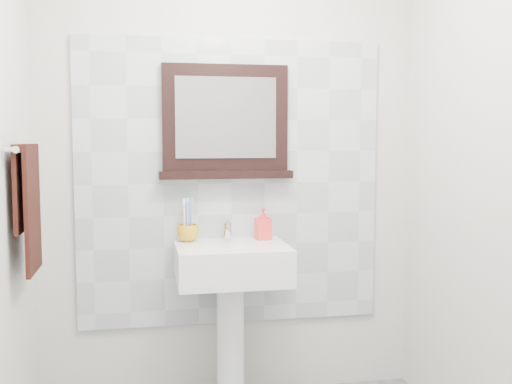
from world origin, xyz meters
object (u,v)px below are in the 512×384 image
(pedestal_sink, at_px, (232,281))
(framed_mirror, at_px, (225,124))
(hand_towel, at_px, (28,198))
(soap_dispenser, at_px, (263,224))
(toothbrush_cup, at_px, (188,233))

(pedestal_sink, bearing_deg, framed_mirror, 90.44)
(pedestal_sink, bearing_deg, hand_towel, -165.45)
(pedestal_sink, height_order, framed_mirror, framed_mirror)
(soap_dispenser, distance_m, framed_mirror, 0.55)
(toothbrush_cup, distance_m, framed_mirror, 0.59)
(soap_dispenser, distance_m, hand_towel, 1.17)
(toothbrush_cup, xyz_separation_m, hand_towel, (-0.70, -0.37, 0.23))
(pedestal_sink, distance_m, toothbrush_cup, 0.33)
(hand_towel, bearing_deg, soap_dispenser, 18.06)
(framed_mirror, bearing_deg, hand_towel, -155.05)
(pedestal_sink, distance_m, soap_dispenser, 0.35)
(soap_dispenser, relative_size, framed_mirror, 0.24)
(soap_dispenser, bearing_deg, pedestal_sink, -155.75)
(pedestal_sink, distance_m, framed_mirror, 0.80)
(toothbrush_cup, xyz_separation_m, soap_dispenser, (0.39, -0.01, 0.04))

